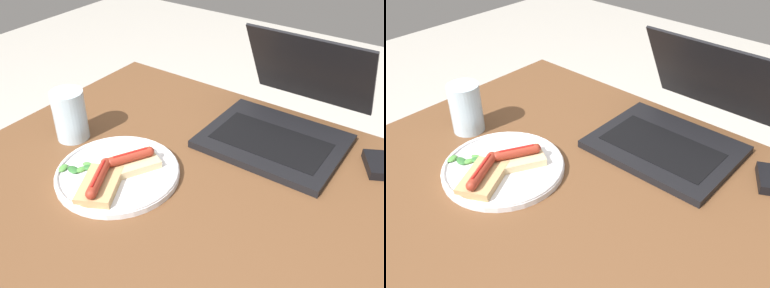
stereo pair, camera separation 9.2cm
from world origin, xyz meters
TOP-DOWN VIEW (x-y plane):
  - desk at (0.00, 0.00)m, footprint 1.07×0.85m
  - laptop at (0.06, 0.30)m, footprint 0.32×0.37m
  - plate at (-0.16, -0.06)m, footprint 0.27×0.27m
  - sausage_toast_left at (-0.15, -0.03)m, footprint 0.11×0.13m
  - sausage_toast_middle at (-0.15, -0.12)m, footprint 0.12×0.14m
  - salad_pile at (-0.24, -0.10)m, footprint 0.07×0.07m
  - drinking_glass at (-0.36, -0.01)m, footprint 0.08×0.08m

SIDE VIEW (x-z plane):
  - desk at x=0.00m, z-range 0.28..1.00m
  - plate at x=-0.16m, z-range 0.72..0.74m
  - salad_pile at x=-0.24m, z-range 0.73..0.74m
  - sausage_toast_left at x=-0.15m, z-range 0.73..0.77m
  - sausage_toast_middle at x=-0.15m, z-range 0.73..0.77m
  - laptop at x=0.06m, z-range 0.65..0.88m
  - drinking_glass at x=-0.36m, z-range 0.72..0.84m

